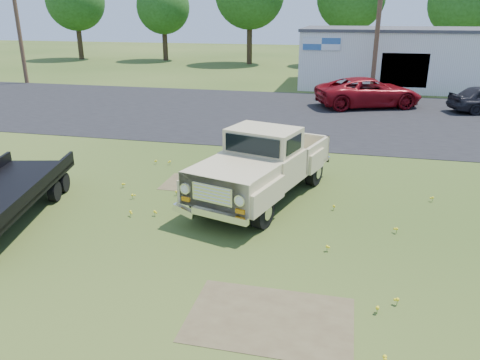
% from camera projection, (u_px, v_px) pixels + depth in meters
% --- Properties ---
extents(ground, '(140.00, 140.00, 0.00)m').
position_uv_depth(ground, '(231.00, 238.00, 11.61)').
color(ground, '#2A4215').
rests_on(ground, ground).
extents(asphalt_lot, '(90.00, 14.00, 0.02)m').
position_uv_depth(asphalt_lot, '(299.00, 115.00, 25.34)').
color(asphalt_lot, black).
rests_on(asphalt_lot, ground).
extents(dirt_patch_a, '(3.00, 2.00, 0.01)m').
position_uv_depth(dirt_patch_a, '(270.00, 319.00, 8.54)').
color(dirt_patch_a, brown).
rests_on(dirt_patch_a, ground).
extents(dirt_patch_b, '(2.20, 1.60, 0.01)m').
position_uv_depth(dirt_patch_b, '(198.00, 184.00, 15.24)').
color(dirt_patch_b, brown).
rests_on(dirt_patch_b, ground).
extents(commercial_building, '(14.20, 8.20, 4.15)m').
position_uv_depth(commercial_building, '(400.00, 57.00, 34.31)').
color(commercial_building, silver).
rests_on(commercial_building, ground).
extents(utility_pole_west, '(1.60, 0.30, 9.00)m').
position_uv_depth(utility_pole_west, '(18.00, 21.00, 34.89)').
color(utility_pole_west, '#4C3123').
rests_on(utility_pole_west, ground).
extents(utility_pole_mid, '(1.60, 0.30, 9.00)m').
position_uv_depth(utility_pole_mid, '(378.00, 23.00, 29.32)').
color(utility_pole_mid, '#4C3123').
rests_on(utility_pole_mid, ground).
extents(treeline_a, '(6.40, 6.40, 9.52)m').
position_uv_depth(treeline_a, '(75.00, 1.00, 52.07)').
color(treeline_a, '#382919').
rests_on(treeline_a, ground).
extents(treeline_b, '(5.76, 5.76, 8.57)m').
position_uv_depth(treeline_b, '(163.00, 7.00, 51.06)').
color(treeline_b, '#382919').
rests_on(treeline_b, ground).
extents(treeline_e, '(6.08, 6.08, 9.04)m').
position_uv_depth(treeline_e, '(462.00, 3.00, 42.69)').
color(treeline_e, '#382919').
rests_on(treeline_e, ground).
extents(vintage_pickup_truck, '(3.90, 6.36, 2.16)m').
position_uv_depth(vintage_pickup_truck, '(263.00, 164.00, 13.72)').
color(vintage_pickup_truck, '#CDB889').
rests_on(vintage_pickup_truck, ground).
extents(red_pickup, '(6.63, 4.84, 1.68)m').
position_uv_depth(red_pickup, '(368.00, 93.00, 27.12)').
color(red_pickup, maroon).
rests_on(red_pickup, ground).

